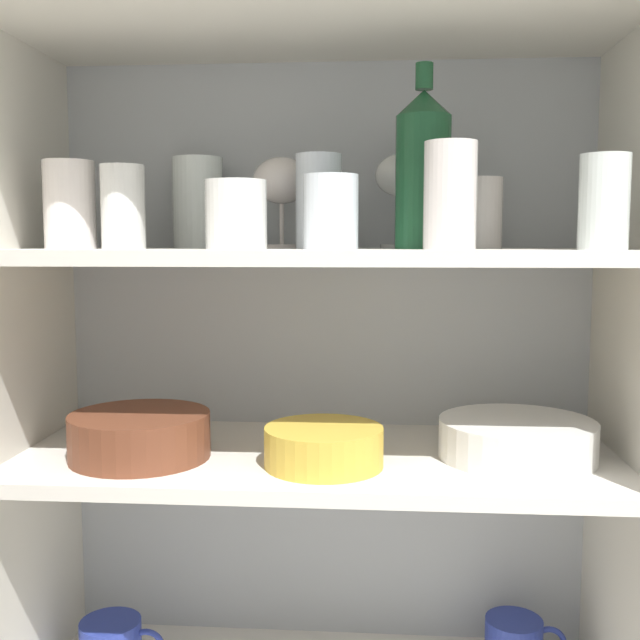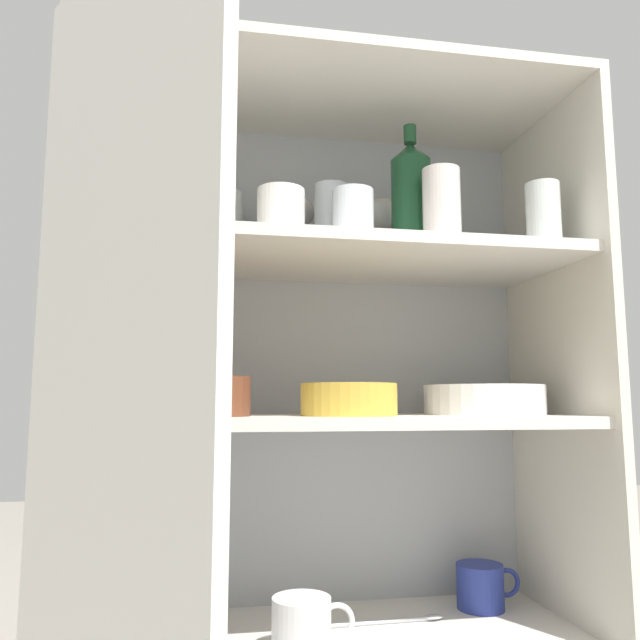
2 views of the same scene
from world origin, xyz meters
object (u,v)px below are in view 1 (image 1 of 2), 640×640
at_px(mixing_bowl_large, 140,433).
at_px(serving_bowl_small, 324,444).
at_px(wine_bottle, 423,169).
at_px(plate_stack_white, 517,439).

relative_size(mixing_bowl_large, serving_bowl_small, 1.21).
height_order(wine_bottle, mixing_bowl_large, wine_bottle).
xyz_separation_m(mixing_bowl_large, serving_bowl_small, (0.26, -0.02, -0.01)).
distance_m(wine_bottle, mixing_bowl_large, 0.54).
bearing_deg(plate_stack_white, serving_bowl_small, -167.45).
height_order(wine_bottle, serving_bowl_small, wine_bottle).
xyz_separation_m(wine_bottle, plate_stack_white, (0.14, 0.02, -0.37)).
relative_size(plate_stack_white, serving_bowl_small, 1.36).
bearing_deg(serving_bowl_small, mixing_bowl_large, 175.83).
distance_m(mixing_bowl_large, serving_bowl_small, 0.26).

